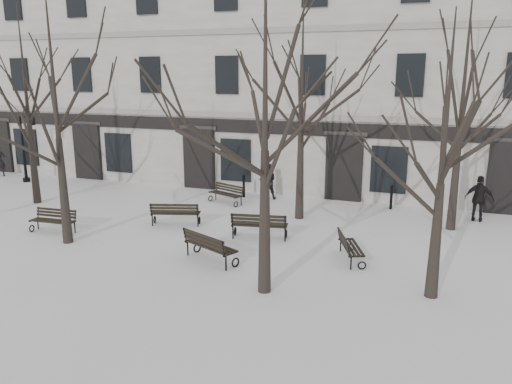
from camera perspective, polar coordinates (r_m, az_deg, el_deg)
The scene contains 20 objects.
ground at distance 16.23m, azimuth -7.64°, elevation -6.47°, with size 100.00×100.00×0.00m, color white.
building at distance 27.40m, azimuth 4.85°, elevation 13.47°, with size 40.40×10.20×11.40m.
tree_1 at distance 16.97m, azimuth -22.13°, elevation 11.36°, with size 5.78×5.78×8.26m.
tree_2 at distance 11.95m, azimuth 1.07°, elevation 13.30°, with size 6.13×6.13×8.75m.
tree_3 at distance 12.52m, azimuth 20.88°, elevation 7.22°, with size 4.86×4.86×6.94m.
tree_4 at distance 23.04m, azimuth -24.91°, elevation 11.34°, with size 5.74×5.74×8.21m.
tree_5 at distance 18.68m, azimuth 5.28°, elevation 12.42°, with size 5.80×5.80×8.28m.
tree_6 at distance 18.58m, azimuth 22.78°, elevation 12.31°, with size 6.11×6.11×8.72m.
bench_0 at distance 19.03m, azimuth -22.13°, elevation -2.96°, with size 1.66×0.70×0.82m.
bench_1 at distance 16.86m, azimuth 0.38°, elevation -3.74°, with size 1.96×1.01×0.95m.
bench_2 at distance 14.95m, azimuth -5.40°, elevation -6.12°, with size 1.93×1.36×0.93m.
bench_3 at distance 21.53m, azimuth -3.40°, elevation -0.13°, with size 1.70×1.13×0.82m.
bench_4 at distance 18.59m, azimuth -9.20°, elevation -2.36°, with size 1.87×1.14×0.90m.
bench_5 at distance 15.30m, azimuth 10.61°, elevation -6.11°, with size 1.12×1.68×0.81m.
lamp_post at distance 27.94m, azimuth -24.77°, elevation 5.10°, with size 1.10×0.41×3.50m.
bollard_a at distance 22.49m, azimuth -1.40°, elevation 0.78°, with size 0.13×0.13×1.04m.
bollard_b at distance 21.27m, azimuth 15.21°, elevation -0.46°, with size 0.13×0.13×1.03m.
pedestrian_a at distance 30.62m, azimuth -27.10°, elevation 1.64°, with size 0.61×0.40×1.67m, color black.
pedestrian_b at distance 22.36m, azimuth 1.34°, elevation -0.77°, with size 0.78×0.61×1.60m, color black.
pedestrian_c at distance 20.79m, azimuth 23.92°, elevation -3.06°, with size 1.03×0.43×1.76m, color black.
Camera 1 is at (7.15, -13.49, 5.52)m, focal length 35.00 mm.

